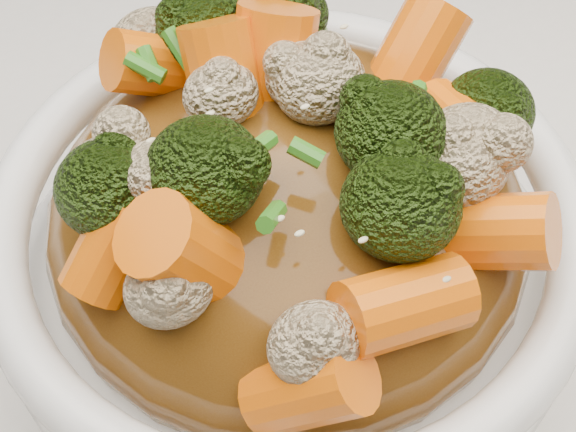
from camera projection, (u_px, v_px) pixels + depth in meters
tablecloth at (276, 249)px, 0.46m from camera, size 1.20×0.80×0.04m
bowl at (288, 268)px, 0.37m from camera, size 0.24×0.24×0.09m
sauce_base at (288, 221)px, 0.34m from camera, size 0.19×0.19×0.10m
carrots at (288, 96)px, 0.29m from camera, size 0.19×0.19×0.05m
broccoli at (288, 99)px, 0.29m from camera, size 0.19×0.19×0.05m
cauliflower at (288, 103)px, 0.29m from camera, size 0.19×0.19×0.04m
scallions at (288, 94)px, 0.29m from camera, size 0.14×0.14×0.02m
sesame_seeds at (288, 94)px, 0.29m from camera, size 0.17×0.17×0.01m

